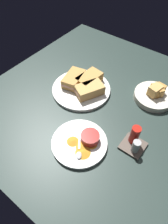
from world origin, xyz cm
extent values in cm
cube|color=#283833|center=(0.00, 0.00, -1.50)|extent=(110.00, 110.00, 3.00)
cylinder|color=white|center=(-0.53, -13.21, 0.80)|extent=(28.98, 28.98, 1.60)
cube|color=tan|center=(0.34, -7.77, 4.00)|extent=(15.04, 12.69, 4.80)
cube|color=#DB938E|center=(0.34, -7.77, 4.00)|extent=(14.99, 12.27, 0.80)
cube|color=tan|center=(-5.97, -12.33, 4.00)|extent=(13.84, 9.14, 4.80)
cube|color=#DB938E|center=(-5.97, -12.33, 4.00)|extent=(14.02, 8.57, 0.80)
cube|color=tan|center=(-1.41, -18.64, 4.00)|extent=(14.37, 10.32, 4.80)
cube|color=#DB938E|center=(-1.41, -18.64, 4.00)|extent=(14.49, 9.79, 0.80)
cylinder|color=navy|center=(-2.56, -19.40, 3.24)|extent=(6.11, 6.11, 3.29)
cylinder|color=black|center=(-2.56, -19.40, 4.49)|extent=(5.01, 5.01, 0.60)
cube|color=silver|center=(-1.68, -10.14, 1.85)|extent=(1.32, 5.55, 0.40)
ellipsoid|color=silver|center=(-2.20, -15.62, 2.00)|extent=(2.49, 3.39, 0.80)
cylinder|color=white|center=(24.25, 5.13, 0.80)|extent=(22.35, 22.35, 1.60)
cylinder|color=maroon|center=(20.90, 7.93, 3.23)|extent=(7.44, 7.44, 3.25)
cylinder|color=olive|center=(20.90, 7.93, 4.45)|extent=(6.10, 6.10, 0.60)
cube|color=silver|center=(24.74, 5.49, 1.85)|extent=(4.92, 3.88, 0.40)
ellipsoid|color=silver|center=(29.19, 8.72, 2.00)|extent=(3.88, 3.66, 0.80)
cone|color=gold|center=(22.18, 9.51, 1.90)|extent=(5.49, 5.49, 0.60)
cone|color=orange|center=(25.22, 7.77, 1.90)|extent=(7.11, 7.11, 0.60)
cone|color=orange|center=(27.18, 9.15, 1.90)|extent=(8.20, 8.20, 0.60)
cone|color=orange|center=(25.78, 2.98, 1.90)|extent=(6.60, 6.60, 0.60)
cylinder|color=silver|center=(-17.10, 17.91, 1.50)|extent=(18.71, 18.71, 3.00)
cube|color=#C68C42|center=(-18.43, 18.66, 5.16)|extent=(6.53, 5.16, 4.33)
cube|color=tan|center=(-16.87, 17.55, 5.45)|extent=(6.88, 5.71, 4.90)
cube|color=tan|center=(-17.78, 18.16, 5.15)|extent=(7.30, 7.40, 4.29)
cube|color=brown|center=(12.20, 22.79, 0.50)|extent=(9.00, 9.00, 1.00)
cylinder|color=red|center=(10.40, 21.59, 5.25)|extent=(3.60, 3.60, 8.50)
cylinder|color=#B2B2B2|center=(14.00, 24.19, 4.00)|extent=(3.00, 3.00, 6.00)
camera|label=1|loc=(54.97, 30.88, 69.28)|focal=31.33mm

